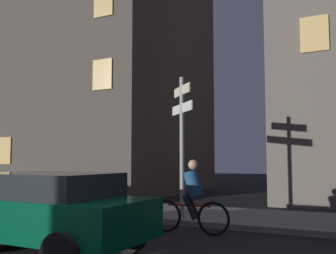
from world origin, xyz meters
The scene contains 5 objects.
sidewalk_kerb centered at (0.00, 7.05, 0.07)m, with size 40.00×2.97×0.14m, color gray.
signpost centered at (-0.07, 5.99, 2.26)m, with size 1.02×1.02×3.62m.
car_near_left centered at (-0.87, 1.93, 0.76)m, with size 4.04×1.94×1.39m.
cyclist centered at (0.69, 4.78, 0.75)m, with size 1.82×0.35×1.61m.
building_left_block centered at (-10.17, 13.61, 10.28)m, with size 13.32×9.21×20.57m.
Camera 1 is at (4.01, -3.05, 1.62)m, focal length 40.98 mm.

